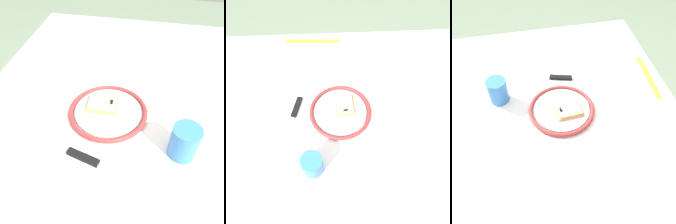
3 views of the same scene
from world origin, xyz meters
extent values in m
plane|color=slate|center=(0.00, 0.00, 0.00)|extent=(6.00, 6.00, 0.00)
cube|color=white|center=(0.00, 0.00, 0.74)|extent=(1.18, 0.89, 0.03)
cylinder|color=#4C4742|center=(-0.53, -0.39, 0.36)|extent=(0.05, 0.05, 0.72)
cylinder|color=#4C4742|center=(0.53, -0.39, 0.36)|extent=(0.05, 0.05, 0.72)
cylinder|color=white|center=(0.06, -0.02, 0.76)|extent=(0.20, 0.20, 0.01)
torus|color=maroon|center=(0.06, -0.02, 0.76)|extent=(0.24, 0.24, 0.01)
cube|color=tan|center=(0.04, -0.04, 0.77)|extent=(0.08, 0.10, 0.01)
cube|color=beige|center=(0.04, -0.04, 0.78)|extent=(0.07, 0.09, 0.01)
sphere|color=black|center=(0.04, -0.01, 0.79)|extent=(0.01, 0.01, 0.01)
sphere|color=black|center=(0.04, -0.01, 0.79)|extent=(0.01, 0.01, 0.01)
cube|color=silver|center=(0.26, 0.07, 0.75)|extent=(0.06, 0.15, 0.00)
cube|color=black|center=(0.23, -0.05, 0.76)|extent=(0.04, 0.09, 0.01)
cube|color=silver|center=(-0.14, -0.06, 0.75)|extent=(0.04, 0.11, 0.00)
cube|color=silver|center=(-0.10, 0.06, 0.75)|extent=(0.03, 0.04, 0.00)
cylinder|color=#3372BF|center=(0.16, 0.20, 0.80)|extent=(0.07, 0.07, 0.09)
cube|color=yellow|center=(0.17, -0.40, 0.75)|extent=(0.25, 0.04, 0.00)
cube|color=white|center=(0.27, -0.28, 0.75)|extent=(0.11, 0.11, 0.00)
camera|label=1|loc=(0.56, 0.09, 1.28)|focal=38.78mm
camera|label=2|loc=(0.09, 0.44, 1.59)|focal=39.46mm
camera|label=3|loc=(-0.54, 0.10, 1.48)|focal=41.98mm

